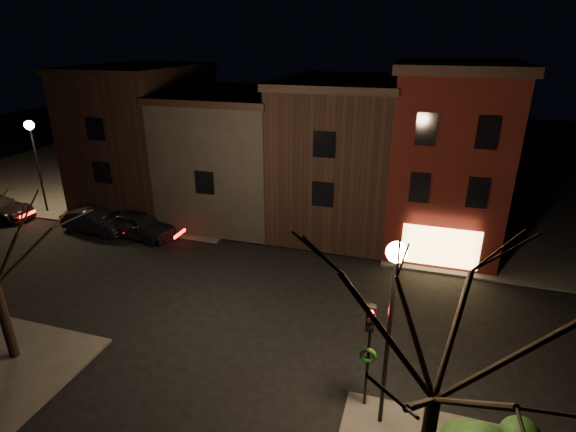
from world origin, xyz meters
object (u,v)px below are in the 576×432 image
at_px(bare_tree_right, 447,314).
at_px(parked_car_a, 139,225).
at_px(street_lamp_near, 393,287).
at_px(street_lamp_far, 33,142).
at_px(traffic_signal, 369,341).
at_px(parked_car_b, 95,221).

relative_size(bare_tree_right, parked_car_a, 1.76).
height_order(street_lamp_near, street_lamp_far, same).
bearing_deg(traffic_signal, street_lamp_far, 154.55).
height_order(street_lamp_near, bare_tree_right, bare_tree_right).
relative_size(street_lamp_far, bare_tree_right, 0.76).
distance_m(traffic_signal, parked_car_a, 18.67).
bearing_deg(bare_tree_right, street_lamp_near, 117.47).
height_order(parked_car_a, parked_car_b, parked_car_a).
bearing_deg(street_lamp_far, parked_car_a, -10.91).
bearing_deg(parked_car_a, street_lamp_near, -116.41).
xyz_separation_m(street_lamp_far, parked_car_b, (5.75, -1.89, -4.44)).
height_order(street_lamp_far, bare_tree_right, bare_tree_right).
bearing_deg(parked_car_a, bare_tree_right, -120.08).
bearing_deg(parked_car_a, street_lamp_far, 85.48).
bearing_deg(street_lamp_far, street_lamp_near, -25.83).
relative_size(bare_tree_right, parked_car_b, 1.88).
relative_size(street_lamp_far, parked_car_a, 1.34).
distance_m(street_lamp_near, bare_tree_right, 2.98).
height_order(traffic_signal, parked_car_b, traffic_signal).
height_order(bare_tree_right, parked_car_a, bare_tree_right).
bearing_deg(parked_car_b, street_lamp_near, -112.46).
xyz_separation_m(bare_tree_right, parked_car_b, (-20.75, 12.81, -5.40)).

